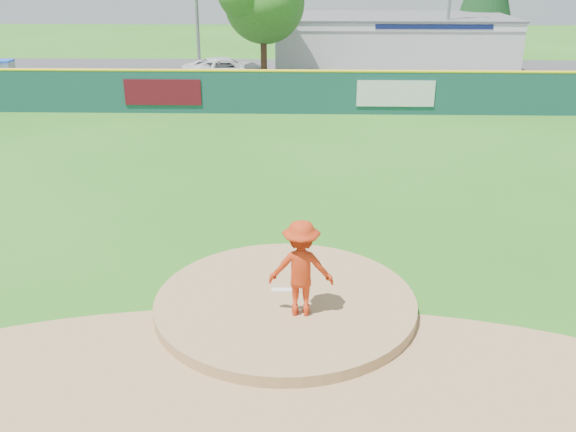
{
  "coord_description": "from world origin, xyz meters",
  "views": [
    {
      "loc": [
        0.38,
        -11.84,
        6.94
      ],
      "look_at": [
        0.0,
        2.0,
        1.3
      ],
      "focal_mm": 40.0,
      "sensor_mm": 36.0,
      "label": 1
    }
  ],
  "objects_px": {
    "van": "(227,70)",
    "pool_building_grp": "(391,41)",
    "deciduous_tree": "(263,2)",
    "playground_slide": "(4,73)",
    "pitcher": "(301,268)"
  },
  "relations": [
    {
      "from": "pitcher",
      "to": "playground_slide",
      "type": "xyz_separation_m",
      "value": [
        -17.03,
        24.95,
        -0.5
      ]
    },
    {
      "from": "pitcher",
      "to": "van",
      "type": "height_order",
      "value": "pitcher"
    },
    {
      "from": "deciduous_tree",
      "to": "pitcher",
      "type": "bearing_deg",
      "value": -84.8
    },
    {
      "from": "pitcher",
      "to": "playground_slide",
      "type": "distance_m",
      "value": 30.22
    },
    {
      "from": "van",
      "to": "deciduous_tree",
      "type": "bearing_deg",
      "value": -127.34
    },
    {
      "from": "van",
      "to": "pool_building_grp",
      "type": "relative_size",
      "value": 0.34
    },
    {
      "from": "deciduous_tree",
      "to": "van",
      "type": "bearing_deg",
      "value": 159.27
    },
    {
      "from": "pool_building_grp",
      "to": "deciduous_tree",
      "type": "bearing_deg",
      "value": -138.84
    },
    {
      "from": "van",
      "to": "deciduous_tree",
      "type": "height_order",
      "value": "deciduous_tree"
    },
    {
      "from": "pool_building_grp",
      "to": "deciduous_tree",
      "type": "distance_m",
      "value": 11.01
    },
    {
      "from": "playground_slide",
      "to": "pool_building_grp",
      "type": "bearing_deg",
      "value": 18.54
    },
    {
      "from": "pool_building_grp",
      "to": "playground_slide",
      "type": "height_order",
      "value": "pool_building_grp"
    },
    {
      "from": "playground_slide",
      "to": "deciduous_tree",
      "type": "height_order",
      "value": "deciduous_tree"
    },
    {
      "from": "pitcher",
      "to": "deciduous_tree",
      "type": "height_order",
      "value": "deciduous_tree"
    },
    {
      "from": "van",
      "to": "playground_slide",
      "type": "bearing_deg",
      "value": 80.0
    }
  ]
}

